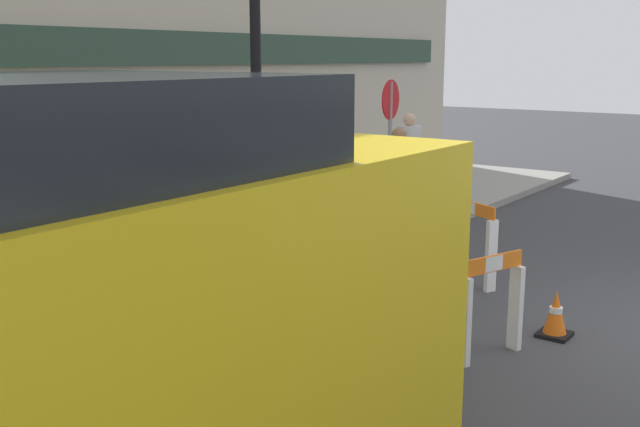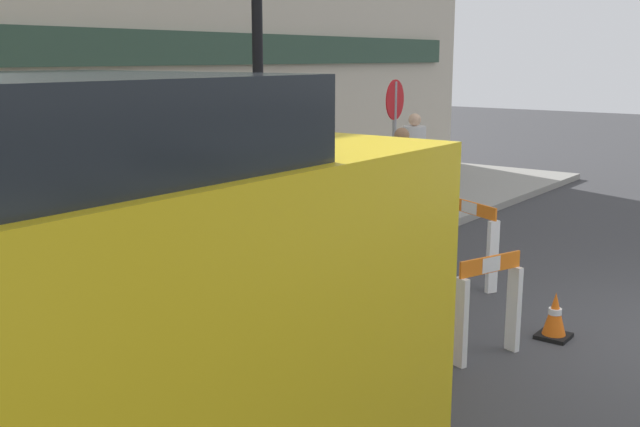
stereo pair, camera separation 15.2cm
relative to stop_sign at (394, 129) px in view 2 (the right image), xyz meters
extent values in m
cube|color=gray|center=(-2.05, 0.99, -1.55)|extent=(18.00, 3.21, 0.13)
cube|color=#BCB29E|center=(-2.05, 2.68, 1.14)|extent=(18.00, 0.12, 5.50)
cube|color=#2D4738|center=(-2.05, 2.57, 1.19)|extent=(16.20, 0.10, 0.50)
cylinder|color=black|center=(-2.84, 0.20, -1.37)|extent=(0.29, 0.29, 0.24)
cylinder|color=black|center=(-2.84, 0.20, 0.90)|extent=(0.13, 0.13, 4.78)
cylinder|color=gray|center=(0.00, 0.00, -0.39)|extent=(0.06, 0.06, 2.19)
cylinder|color=red|center=(0.00, 0.00, 0.43)|extent=(0.60, 0.09, 0.60)
cube|color=white|center=(-4.01, -3.16, -1.21)|extent=(0.10, 0.14, 0.80)
cube|color=white|center=(-3.39, -3.38, -1.21)|extent=(0.10, 0.14, 0.80)
cube|color=orange|center=(-3.70, -3.27, -0.73)|extent=(0.69, 0.27, 0.15)
cube|color=white|center=(-3.70, -3.27, -0.73)|extent=(0.21, 0.10, 0.14)
cube|color=white|center=(-1.88, -2.49, -1.19)|extent=(0.14, 0.11, 0.85)
cube|color=white|center=(-1.48, -1.69, -1.19)|extent=(0.14, 0.11, 0.85)
cube|color=orange|center=(-1.68, -2.09, -0.69)|extent=(0.44, 0.86, 0.15)
cube|color=white|center=(-1.68, -2.09, -0.69)|extent=(0.15, 0.27, 0.14)
cube|color=white|center=(-2.54, -0.89, -1.18)|extent=(0.11, 0.14, 0.87)
cube|color=white|center=(-3.15, -0.64, -1.18)|extent=(0.11, 0.14, 0.87)
cube|color=orange|center=(-2.85, -0.76, -0.67)|extent=(0.68, 0.30, 0.15)
cube|color=white|center=(-2.85, -0.76, -0.67)|extent=(0.21, 0.11, 0.14)
cube|color=white|center=(-5.05, -1.05, -1.15)|extent=(0.13, 0.07, 0.93)
cube|color=white|center=(-5.01, -1.87, -1.15)|extent=(0.13, 0.07, 0.93)
cube|color=orange|center=(-5.03, -1.46, -0.61)|extent=(0.06, 0.88, 0.15)
cube|color=white|center=(-5.03, -1.46, -0.61)|extent=(0.04, 0.27, 0.13)
cube|color=black|center=(-4.45, -3.09, -1.59)|extent=(0.30, 0.30, 0.04)
cone|color=orange|center=(-4.45, -3.09, -1.26)|extent=(0.22, 0.22, 0.62)
cylinder|color=white|center=(-4.45, -3.09, -1.23)|extent=(0.13, 0.13, 0.09)
cube|color=black|center=(-4.51, -1.00, -1.59)|extent=(0.30, 0.30, 0.04)
cone|color=orange|center=(-4.51, -1.00, -1.29)|extent=(0.22, 0.22, 0.58)
cylinder|color=white|center=(-4.51, -1.00, -1.26)|extent=(0.13, 0.13, 0.08)
cube|color=black|center=(-2.85, -3.59, -1.59)|extent=(0.30, 0.30, 0.04)
cone|color=orange|center=(-2.85, -3.59, -1.36)|extent=(0.23, 0.23, 0.42)
cylinder|color=white|center=(-2.85, -3.59, -1.34)|extent=(0.13, 0.13, 0.06)
cube|color=black|center=(-4.13, -0.71, -1.59)|extent=(0.30, 0.30, 0.04)
cone|color=orange|center=(-4.13, -0.71, -1.30)|extent=(0.22, 0.22, 0.54)
cylinder|color=white|center=(-4.13, -0.71, -1.28)|extent=(0.13, 0.13, 0.08)
cylinder|color=#33333D|center=(-1.23, -0.86, -1.19)|extent=(0.36, 0.36, 0.86)
cylinder|color=yellow|center=(-1.23, -0.86, -0.40)|extent=(0.50, 0.50, 0.71)
sphere|color=#8E6647|center=(-1.23, -0.86, 0.05)|extent=(0.25, 0.25, 0.20)
cylinder|color=#33333D|center=(1.07, 0.27, -1.10)|extent=(0.31, 0.31, 0.78)
cylinder|color=silver|center=(1.07, 0.27, -0.38)|extent=(0.43, 0.43, 0.65)
sphere|color=#DBAD89|center=(1.07, 0.27, 0.05)|extent=(0.23, 0.23, 0.21)
cylinder|color=black|center=(-6.77, -2.02, -1.31)|extent=(0.60, 0.18, 0.60)
camera|label=1|loc=(-9.78, -5.78, 1.06)|focal=42.00mm
camera|label=2|loc=(-9.69, -5.90, 1.06)|focal=42.00mm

